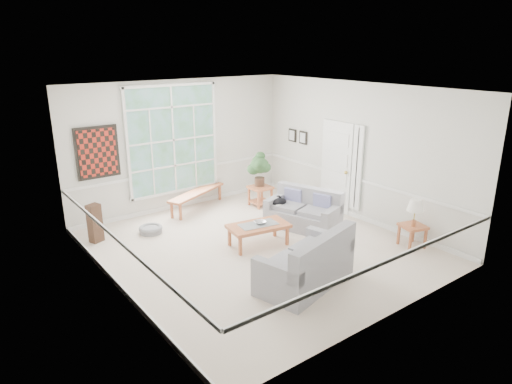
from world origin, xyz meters
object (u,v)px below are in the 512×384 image
end_table (260,196)px  side_table (412,236)px  loveseat_front (305,258)px  coffee_table (258,235)px  loveseat_right (303,209)px

end_table → side_table: (0.91, -3.63, -0.02)m
end_table → side_table: end_table is taller
loveseat_front → end_table: 3.87m
loveseat_front → coffee_table: (0.30, 1.64, -0.25)m
loveseat_right → end_table: (0.12, 1.65, -0.17)m
coffee_table → end_table: (1.43, 1.81, 0.03)m
loveseat_right → end_table: bearing=66.6°
side_table → end_table: bearing=104.0°
loveseat_front → coffee_table: bearing=65.3°
loveseat_front → coffee_table: loveseat_front is taller
loveseat_right → side_table: (1.03, -1.99, -0.19)m
loveseat_right → coffee_table: 1.34m
loveseat_front → side_table: bearing=-18.2°
loveseat_right → side_table: size_ratio=3.43×
side_table → loveseat_front: bearing=176.2°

